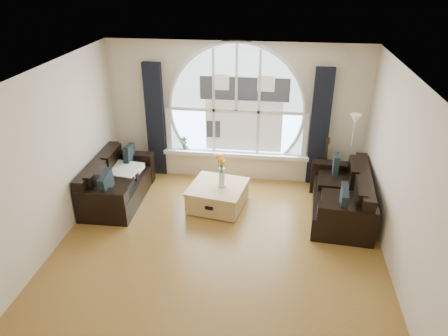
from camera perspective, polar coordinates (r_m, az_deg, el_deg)
ground at (r=6.48m, az=-1.06°, el=-11.90°), size 5.00×5.50×0.01m
ceiling at (r=5.26m, az=-1.30°, el=11.90°), size 5.00×5.50×0.01m
wall_back at (r=8.26m, az=1.68°, el=7.52°), size 5.00×0.01×2.70m
wall_left at (r=6.57m, az=-23.28°, el=0.16°), size 0.01×5.50×2.70m
wall_right at (r=5.95m, az=23.43°, el=-2.60°), size 0.01×5.50×2.70m
attic_slope at (r=5.49m, az=22.27°, el=6.74°), size 0.92×5.50×0.72m
arched_window at (r=8.15m, az=1.69°, el=9.28°), size 2.60×0.06×2.15m
window_sill at (r=8.48m, az=1.54°, el=1.92°), size 2.90×0.22×0.08m
window_frame at (r=8.12m, az=1.66°, el=9.22°), size 2.76×0.08×2.15m
neighbor_house at (r=8.16m, az=2.72°, el=8.37°), size 1.70×0.02×1.50m
curtain_left at (r=8.52m, az=-9.26°, el=6.34°), size 0.35×0.12×2.30m
curtain_right at (r=8.22m, az=12.79°, el=5.28°), size 0.35×0.12×2.30m
sofa_left at (r=7.94m, az=-14.17°, el=-1.59°), size 0.90×1.77×0.78m
sofa_right at (r=7.51m, az=15.48°, el=-3.48°), size 1.06×1.89×0.81m
coffee_chest at (r=7.56m, az=-0.85°, el=-3.68°), size 1.10×1.10×0.46m
throw_blanket at (r=8.03m, az=-13.26°, el=-0.35°), size 0.63×0.63×0.10m
vase_flowers at (r=7.27m, az=-0.30°, el=0.25°), size 0.24×0.24×0.70m
floor_lamp at (r=8.01m, az=16.65°, el=1.53°), size 0.24×0.24×1.60m
guitar at (r=8.35m, az=13.47°, el=0.91°), size 0.36×0.24×1.06m
potted_plant at (r=8.56m, az=-5.40°, el=3.37°), size 0.17×0.13×0.28m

